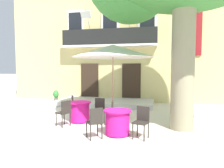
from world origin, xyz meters
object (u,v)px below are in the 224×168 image
object	(u,v)px
cafe_chair_near_tree_0	(75,105)
cafe_chair_middle_0	(115,112)
ground_planter_left	(56,96)
cafe_table_near_tree	(80,112)
cafe_chair_near_tree_1	(64,111)
cafe_chair_middle_2	(142,120)
cafe_umbrella	(113,51)
cafe_table_middle	(117,122)
cafe_chair_middle_1	(95,121)
cafe_chair_near_tree_2	(99,109)

from	to	relation	value
cafe_chair_near_tree_0	cafe_chair_middle_0	world-z (taller)	same
cafe_chair_near_tree_0	ground_planter_left	bearing A→B (deg)	127.28
cafe_table_near_tree	cafe_chair_near_tree_0	bearing A→B (deg)	124.49
cafe_chair_near_tree_1	cafe_chair_middle_2	world-z (taller)	same
cafe_umbrella	cafe_table_middle	bearing A→B (deg)	-71.44
cafe_table_near_tree	cafe_table_middle	distance (m)	2.10
cafe_chair_middle_1	cafe_umbrella	world-z (taller)	cafe_umbrella
cafe_chair_middle_1	cafe_table_middle	bearing A→B (deg)	43.36
cafe_chair_middle_0	cafe_chair_near_tree_1	bearing A→B (deg)	-174.26
cafe_chair_near_tree_2	cafe_chair_middle_1	bearing A→B (deg)	-77.62
cafe_table_middle	cafe_chair_middle_0	xyz separation A→B (m)	(-0.21, 0.72, 0.14)
cafe_table_near_tree	cafe_chair_near_tree_0	size ratio (longest dim) A/B	0.95
cafe_table_near_tree	cafe_chair_near_tree_0	distance (m)	0.77
cafe_chair_near_tree_1	cafe_table_middle	distance (m)	2.06
cafe_table_near_tree	cafe_umbrella	xyz separation A→B (m)	(1.30, -0.08, 2.22)
cafe_chair_middle_2	cafe_umbrella	world-z (taller)	cafe_umbrella
cafe_table_near_tree	cafe_umbrella	bearing A→B (deg)	-3.64
cafe_chair_near_tree_1	cafe_table_middle	world-z (taller)	cafe_chair_near_tree_1
cafe_chair_middle_0	cafe_umbrella	bearing A→B (deg)	112.25
cafe_chair_near_tree_1	cafe_chair_middle_2	size ratio (longest dim) A/B	1.00
cafe_chair_near_tree_0	cafe_chair_near_tree_2	distance (m)	1.33
cafe_chair_near_tree_2	cafe_chair_middle_1	size ratio (longest dim) A/B	1.00
cafe_chair_middle_1	ground_planter_left	distance (m)	7.07
cafe_chair_middle_2	ground_planter_left	size ratio (longest dim) A/B	1.22
cafe_chair_middle_1	cafe_chair_middle_2	size ratio (longest dim) A/B	1.00
cafe_chair_near_tree_2	cafe_chair_middle_0	bearing A→B (deg)	-35.86
cafe_chair_near_tree_0	cafe_chair_middle_1	bearing A→B (deg)	-56.64
cafe_chair_near_tree_1	cafe_chair_middle_0	world-z (taller)	same
cafe_umbrella	ground_planter_left	distance (m)	6.30
ground_planter_left	cafe_chair_middle_2	bearing A→B (deg)	-44.77
cafe_chair_middle_0	cafe_chair_middle_1	size ratio (longest dim) A/B	1.00
cafe_table_middle	cafe_table_near_tree	bearing A→B (deg)	143.66
cafe_chair_near_tree_0	cafe_chair_middle_1	size ratio (longest dim) A/B	1.00
cafe_chair_middle_1	cafe_umbrella	distance (m)	2.68
cafe_chair_middle_1	cafe_chair_middle_2	bearing A→B (deg)	16.08
ground_planter_left	cafe_chair_near_tree_0	bearing A→B (deg)	-52.72
cafe_chair_middle_0	cafe_table_near_tree	bearing A→B (deg)	160.66
cafe_chair_middle_1	cafe_chair_near_tree_2	bearing A→B (deg)	102.38
cafe_chair_near_tree_0	cafe_chair_middle_0	distance (m)	2.22
cafe_chair_near_tree_2	cafe_umbrella	distance (m)	2.15
cafe_table_middle	cafe_umbrella	world-z (taller)	cafe_umbrella
cafe_chair_middle_2	cafe_table_near_tree	bearing A→B (deg)	150.23
cafe_table_near_tree	cafe_chair_middle_2	bearing A→B (deg)	-29.77
cafe_umbrella	cafe_chair_near_tree_0	bearing A→B (deg)	157.82
cafe_chair_near_tree_0	ground_planter_left	xyz separation A→B (m)	(-2.56, 3.36, -0.12)
cafe_table_near_tree	cafe_chair_near_tree_1	size ratio (longest dim) A/B	0.95
cafe_chair_near_tree_0	cafe_chair_middle_0	size ratio (longest dim) A/B	1.00
cafe_chair_near_tree_0	cafe_table_middle	size ratio (longest dim) A/B	1.05
cafe_table_near_tree	cafe_chair_near_tree_1	xyz separation A→B (m)	(-0.29, -0.70, 0.14)
cafe_chair_near_tree_1	ground_planter_left	distance (m)	5.40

